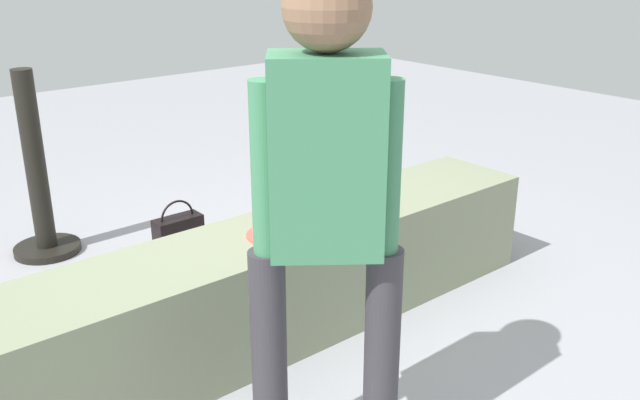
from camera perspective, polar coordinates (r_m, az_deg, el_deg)
The scene contains 12 objects.
ground_plane at distance 3.15m, azimuth -4.44°, elevation -11.13°, with size 12.00×12.00×0.00m, color #9A99A0.
concrete_ledge at distance 3.03m, azimuth -4.57°, elevation -7.12°, with size 2.91×0.48×0.50m, color gray.
child_seated at distance 3.04m, azimuth -0.14°, elevation 2.53°, with size 0.28×0.33×0.48m.
adult_standing at distance 2.03m, azimuth 0.51°, elevation 0.88°, with size 0.40×0.36×1.60m.
cake_plate at distance 2.89m, azimuth -3.88°, elevation -2.56°, with size 0.22×0.22×0.07m.
gift_bag at distance 3.94m, azimuth 1.79°, elevation -2.04°, with size 0.20×0.08×0.31m.
railing_post at distance 4.09m, azimuth -22.00°, elevation 0.89°, with size 0.36×0.36×1.03m.
water_bottle_near_gift at distance 3.47m, azimuth -14.79°, elevation -6.69°, with size 0.08×0.08×0.22m.
water_bottle_far_side at distance 4.42m, azimuth -3.24°, elevation 0.06°, with size 0.07×0.07×0.23m.
party_cup_red at distance 4.38m, azimuth 0.26°, elevation -0.96°, with size 0.08×0.08×0.09m, color red.
handbag_black_leather at distance 3.94m, azimuth -11.47°, elevation -2.79°, with size 0.27×0.11×0.32m.
handbag_brown_canvas at distance 3.58m, azimuth -5.77°, elevation -4.65°, with size 0.30×0.13×0.37m.
Camera 1 is at (-1.53, -2.20, 1.64)m, focal length 39.16 mm.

